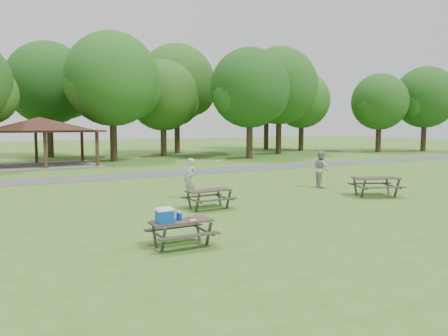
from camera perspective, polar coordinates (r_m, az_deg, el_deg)
ground at (r=15.27m, az=4.19°, el=-6.35°), size 160.00×160.00×0.00m
asphalt_path at (r=27.86m, az=-12.05°, el=-0.96°), size 120.00×3.20×0.02m
pavilion at (r=36.65m, az=-22.96°, el=5.07°), size 8.60×7.01×3.76m
tree_row_e at (r=39.02m, az=-14.28°, el=10.83°), size 8.40×8.00×11.02m
tree_row_f at (r=44.17m, az=-7.88°, el=9.11°), size 7.35×7.00×9.55m
tree_row_g at (r=41.20m, az=3.47°, el=10.08°), size 7.77×7.40×10.25m
tree_row_h at (r=47.56m, az=7.30°, el=10.30°), size 8.61×8.20×11.37m
tree_row_i at (r=53.93m, az=10.17°, el=8.52°), size 7.14×6.80×9.52m
tree_row_j at (r=53.47m, az=19.69°, el=7.93°), size 6.72×6.40×8.96m
tree_deep_b at (r=46.02m, az=-21.86°, el=9.92°), size 8.40×8.00×11.13m
tree_deep_c at (r=48.68m, az=-6.11°, el=10.70°), size 8.82×8.40×11.90m
tree_deep_d at (r=56.35m, az=5.64°, el=9.60°), size 8.40×8.00×11.27m
tree_flank_right at (r=57.28m, az=24.82°, el=8.16°), size 7.56×7.20×9.97m
picnic_table_near at (r=11.46m, az=-6.27°, el=-7.10°), size 1.66×1.36×1.14m
picnic_table_middle at (r=16.58m, az=-2.00°, el=-3.45°), size 1.74×1.42×0.75m
picnic_table_far at (r=20.56m, az=19.22°, el=-1.72°), size 2.48×2.26×0.87m
frisbee_in_flight at (r=19.20m, az=-0.89°, el=0.94°), size 0.29×0.29×0.02m
frisbee_thrower at (r=18.72m, az=-4.44°, el=-1.40°), size 0.63×0.75×1.75m
frisbee_catcher at (r=22.58m, az=12.59°, el=-0.13°), size 0.99×1.11×1.88m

